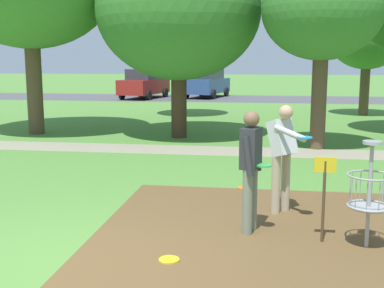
{
  "coord_description": "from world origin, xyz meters",
  "views": [
    {
      "loc": [
        2.44,
        -5.19,
        2.39
      ],
      "look_at": [
        1.24,
        2.93,
        1.0
      ],
      "focal_mm": 46.5,
      "sensor_mm": 36.0,
      "label": 1
    }
  ],
  "objects_px": {
    "frisbee_by_tee": "(242,188)",
    "tree_far_left": "(179,10)",
    "disc_golf_basket": "(365,190)",
    "parked_car_leftmost": "(144,84)",
    "tree_mid_left": "(178,15)",
    "player_foreground_watching": "(282,151)",
    "frisbee_mid_grass": "(169,260)",
    "player_waiting_right": "(251,165)",
    "parked_car_center_left": "(207,83)",
    "tree_far_center": "(323,9)",
    "tree_near_left": "(367,38)"
  },
  "relations": [
    {
      "from": "disc_golf_basket",
      "to": "frisbee_by_tee",
      "type": "distance_m",
      "value": 3.3
    },
    {
      "from": "parked_car_leftmost",
      "to": "parked_car_center_left",
      "type": "relative_size",
      "value": 0.99
    },
    {
      "from": "frisbee_mid_grass",
      "to": "parked_car_leftmost",
      "type": "xyz_separation_m",
      "value": [
        -6.5,
        25.18,
        0.91
      ]
    },
    {
      "from": "tree_mid_left",
      "to": "parked_car_leftmost",
      "type": "xyz_separation_m",
      "value": [
        -3.93,
        9.94,
        -3.32
      ]
    },
    {
      "from": "disc_golf_basket",
      "to": "tree_far_left",
      "type": "distance_m",
      "value": 10.1
    },
    {
      "from": "player_waiting_right",
      "to": "parked_car_center_left",
      "type": "bearing_deg",
      "value": 98.06
    },
    {
      "from": "frisbee_mid_grass",
      "to": "tree_far_left",
      "type": "xyz_separation_m",
      "value": [
        -1.55,
        9.59,
        3.87
      ]
    },
    {
      "from": "parked_car_leftmost",
      "to": "parked_car_center_left",
      "type": "height_order",
      "value": "same"
    },
    {
      "from": "disc_golf_basket",
      "to": "frisbee_mid_grass",
      "type": "xyz_separation_m",
      "value": [
        -2.38,
        -0.82,
        -0.74
      ]
    },
    {
      "from": "frisbee_by_tee",
      "to": "tree_far_left",
      "type": "distance_m",
      "value": 7.5
    },
    {
      "from": "disc_golf_basket",
      "to": "frisbee_by_tee",
      "type": "height_order",
      "value": "disc_golf_basket"
    },
    {
      "from": "tree_far_left",
      "to": "disc_golf_basket",
      "type": "bearing_deg",
      "value": -65.86
    },
    {
      "from": "frisbee_mid_grass",
      "to": "parked_car_center_left",
      "type": "relative_size",
      "value": 0.06
    },
    {
      "from": "tree_far_center",
      "to": "parked_car_center_left",
      "type": "height_order",
      "value": "tree_far_center"
    },
    {
      "from": "player_waiting_right",
      "to": "frisbee_by_tee",
      "type": "xyz_separation_m",
      "value": [
        -0.21,
        2.41,
        -0.96
      ]
    },
    {
      "from": "tree_far_left",
      "to": "tree_mid_left",
      "type": "bearing_deg",
      "value": 100.27
    },
    {
      "from": "tree_far_left",
      "to": "player_waiting_right",
      "type": "bearing_deg",
      "value": -73.63
    },
    {
      "from": "tree_mid_left",
      "to": "tree_far_center",
      "type": "relative_size",
      "value": 1.11
    },
    {
      "from": "player_foreground_watching",
      "to": "tree_far_left",
      "type": "bearing_deg",
      "value": 111.56
    },
    {
      "from": "parked_car_center_left",
      "to": "tree_near_left",
      "type": "bearing_deg",
      "value": -50.02
    },
    {
      "from": "disc_golf_basket",
      "to": "tree_near_left",
      "type": "height_order",
      "value": "tree_near_left"
    },
    {
      "from": "player_foreground_watching",
      "to": "tree_near_left",
      "type": "relative_size",
      "value": 0.36
    },
    {
      "from": "player_waiting_right",
      "to": "frisbee_by_tee",
      "type": "bearing_deg",
      "value": 95.0
    },
    {
      "from": "tree_mid_left",
      "to": "parked_car_leftmost",
      "type": "relative_size",
      "value": 1.27
    },
    {
      "from": "tree_mid_left",
      "to": "tree_far_left",
      "type": "xyz_separation_m",
      "value": [
        1.02,
        -5.65,
        -0.37
      ]
    },
    {
      "from": "player_foreground_watching",
      "to": "tree_near_left",
      "type": "height_order",
      "value": "tree_near_left"
    },
    {
      "from": "frisbee_mid_grass",
      "to": "tree_near_left",
      "type": "xyz_separation_m",
      "value": [
        5.36,
        16.97,
        3.32
      ]
    },
    {
      "from": "tree_far_center",
      "to": "disc_golf_basket",
      "type": "bearing_deg",
      "value": -91.14
    },
    {
      "from": "tree_mid_left",
      "to": "tree_far_center",
      "type": "bearing_deg",
      "value": -54.11
    },
    {
      "from": "frisbee_mid_grass",
      "to": "tree_far_center",
      "type": "distance_m",
      "value": 9.33
    },
    {
      "from": "tree_far_center",
      "to": "parked_car_leftmost",
      "type": "relative_size",
      "value": 1.14
    },
    {
      "from": "frisbee_by_tee",
      "to": "tree_far_left",
      "type": "xyz_separation_m",
      "value": [
        -2.26,
        6.02,
        3.87
      ]
    },
    {
      "from": "disc_golf_basket",
      "to": "tree_mid_left",
      "type": "bearing_deg",
      "value": 108.96
    },
    {
      "from": "tree_far_left",
      "to": "parked_car_center_left",
      "type": "distance_m",
      "value": 17.23
    },
    {
      "from": "parked_car_center_left",
      "to": "frisbee_by_tee",
      "type": "bearing_deg",
      "value": -81.63
    },
    {
      "from": "player_foreground_watching",
      "to": "player_waiting_right",
      "type": "bearing_deg",
      "value": -114.79
    },
    {
      "from": "player_foreground_watching",
      "to": "frisbee_by_tee",
      "type": "relative_size",
      "value": 8.4
    },
    {
      "from": "frisbee_by_tee",
      "to": "tree_far_center",
      "type": "distance_m",
      "value": 6.18
    },
    {
      "from": "tree_near_left",
      "to": "parked_car_leftmost",
      "type": "height_order",
      "value": "tree_near_left"
    },
    {
      "from": "player_foreground_watching",
      "to": "tree_mid_left",
      "type": "relative_size",
      "value": 0.3
    },
    {
      "from": "frisbee_by_tee",
      "to": "tree_near_left",
      "type": "height_order",
      "value": "tree_near_left"
    },
    {
      "from": "frisbee_mid_grass",
      "to": "tree_far_left",
      "type": "distance_m",
      "value": 10.46
    },
    {
      "from": "frisbee_by_tee",
      "to": "tree_far_left",
      "type": "bearing_deg",
      "value": 110.62
    },
    {
      "from": "tree_far_left",
      "to": "frisbee_by_tee",
      "type": "bearing_deg",
      "value": -69.38
    },
    {
      "from": "player_waiting_right",
      "to": "tree_far_left",
      "type": "height_order",
      "value": "tree_far_left"
    },
    {
      "from": "frisbee_by_tee",
      "to": "parked_car_center_left",
      "type": "height_order",
      "value": "parked_car_center_left"
    },
    {
      "from": "frisbee_mid_grass",
      "to": "tree_far_left",
      "type": "relative_size",
      "value": 0.04
    },
    {
      "from": "disc_golf_basket",
      "to": "parked_car_leftmost",
      "type": "bearing_deg",
      "value": 110.04
    },
    {
      "from": "player_waiting_right",
      "to": "disc_golf_basket",
      "type": "bearing_deg",
      "value": -13.36
    },
    {
      "from": "tree_mid_left",
      "to": "disc_golf_basket",
      "type": "bearing_deg",
      "value": -71.04
    }
  ]
}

